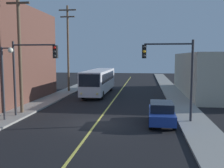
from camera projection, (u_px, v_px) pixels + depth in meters
The scene contains 11 objects.
ground_plane at pixel (96, 123), 18.94m from camera, with size 120.00×120.00×0.00m, color black.
sidewalk_left at pixel (52, 99), 29.73m from camera, with size 2.50×90.00×0.15m, color gray.
sidewalk_right at pixel (179, 101), 27.86m from camera, with size 2.50×90.00×0.15m, color gray.
lane_stripe_center at pixel (118, 94), 33.73m from camera, with size 0.16×60.00×0.01m, color #D8CC4C.
city_bus at pixel (99, 80), 33.72m from camera, with size 2.58×12.16×3.20m.
parked_car_blue at pixel (161, 113), 18.66m from camera, with size 1.87×4.43×1.62m.
utility_pole_near at pixel (19, 44), 21.41m from camera, with size 2.40×0.28×10.69m.
utility_pole_mid at pixel (68, 45), 35.23m from camera, with size 2.40×0.28×11.72m.
traffic_signal_left_corner at pixel (32, 65), 20.30m from camera, with size 3.75×0.48×6.00m.
traffic_signal_right_corner at pixel (171, 65), 18.78m from camera, with size 3.75×0.48×6.00m.
street_lamp_left at pixel (5, 73), 19.07m from camera, with size 0.98×0.40×5.50m.
Camera 1 is at (3.56, -18.22, 4.90)m, focal length 40.95 mm.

